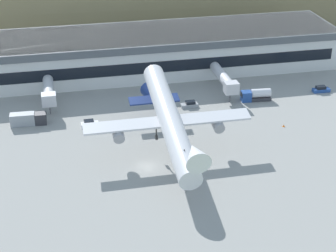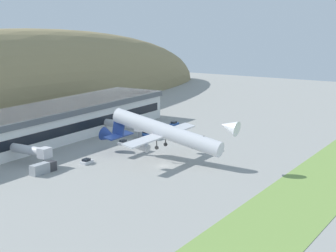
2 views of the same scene
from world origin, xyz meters
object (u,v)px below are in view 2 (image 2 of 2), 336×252
at_px(service_car_3, 174,124).
at_px(fuel_truck, 151,131).
at_px(service_car_1, 123,142).
at_px(jetway_0, 32,151).
at_px(jetway_1, 126,125).
at_px(cargo_airplane, 163,132).
at_px(box_truck, 43,168).
at_px(traffic_cone_0, 190,138).
at_px(terminal_building, 41,123).
at_px(service_car_2, 87,161).

height_order(service_car_3, fuel_truck, fuel_truck).
relative_size(service_car_1, service_car_3, 0.94).
xyz_separation_m(jetway_0, jetway_1, (44.11, -1.22, 0.00)).
distance_m(cargo_airplane, service_car_1, 25.37).
bearing_deg(box_truck, jetway_1, 8.83).
xyz_separation_m(jetway_1, traffic_cone_0, (7.95, -20.84, -3.71)).
xyz_separation_m(jetway_0, service_car_1, (33.53, -7.30, -3.37)).
xyz_separation_m(service_car_1, traffic_cone_0, (18.52, -14.76, -0.34)).
xyz_separation_m(service_car_1, box_truck, (-38.59, -1.55, 0.78)).
relative_size(terminal_building, service_car_2, 28.48).
distance_m(cargo_airplane, box_truck, 35.91).
bearing_deg(terminal_building, fuel_truck, -42.86).
bearing_deg(terminal_building, traffic_cone_0, -54.40).
bearing_deg(jetway_0, service_car_3, -4.69).
xyz_separation_m(cargo_airplane, service_car_3, (45.47, 23.66, -7.72)).
bearing_deg(service_car_1, service_car_2, -168.01).
height_order(fuel_truck, traffic_cone_0, fuel_truck).
distance_m(jetway_0, box_truck, 10.52).
bearing_deg(traffic_cone_0, service_car_2, 167.69).
distance_m(terminal_building, jetway_0, 29.62).
xyz_separation_m(terminal_building, jetway_1, (21.16, -19.82, -2.25)).
bearing_deg(jetway_0, jetway_1, -1.58).
distance_m(jetway_1, fuel_truck, 9.28).
distance_m(jetway_0, jetway_1, 44.12).
bearing_deg(fuel_truck, box_truck, -178.29).
relative_size(terminal_building, cargo_airplane, 2.49).
bearing_deg(cargo_airplane, traffic_cone_0, 14.32).
relative_size(jetway_1, service_car_1, 3.86).
relative_size(jetway_1, service_car_2, 4.00).
distance_m(service_car_1, traffic_cone_0, 23.68).
bearing_deg(service_car_1, box_truck, -177.70).
xyz_separation_m(fuel_truck, box_truck, (-55.79, -1.66, -0.05)).
height_order(jetway_0, service_car_1, jetway_0).
distance_m(cargo_airplane, traffic_cone_0, 30.46).
height_order(cargo_airplane, fuel_truck, cargo_airplane).
height_order(jetway_0, service_car_2, jetway_0).
relative_size(cargo_airplane, fuel_truck, 6.04).
xyz_separation_m(terminal_building, service_car_1, (10.58, -25.90, -5.63)).
bearing_deg(traffic_cone_0, box_truck, 166.98).
xyz_separation_m(jetway_0, service_car_2, (8.65, -12.59, -3.38)).
distance_m(service_car_3, traffic_cone_0, 23.64).
height_order(service_car_3, box_truck, box_truck).
bearing_deg(cargo_airplane, jetway_1, 53.89).
height_order(jetway_1, service_car_1, jetway_1).
bearing_deg(jetway_0, fuel_truck, -8.07).
xyz_separation_m(terminal_building, box_truck, (-28.00, -27.45, -4.85)).
distance_m(service_car_1, box_truck, 38.63).
bearing_deg(cargo_airplane, jetway_0, 128.84).
height_order(jetway_0, cargo_airplane, cargo_airplane).
bearing_deg(jetway_0, box_truck, -119.71).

